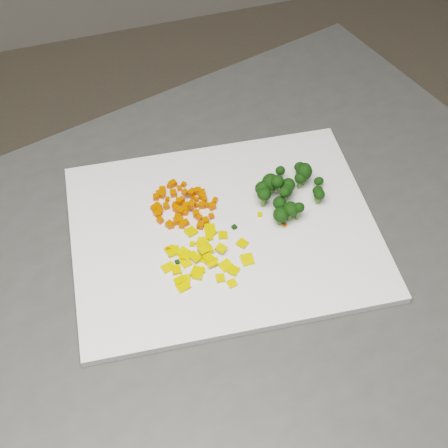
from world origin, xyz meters
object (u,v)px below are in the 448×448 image
object	(u,v)px
carrot_pile	(184,200)
broccoli_pile	(287,187)
cutting_board	(224,231)
pepper_pile	(208,256)
counter_block	(213,399)

from	to	relation	value
carrot_pile	broccoli_pile	bearing A→B (deg)	-12.32
cutting_board	pepper_pile	world-z (taller)	pepper_pile
carrot_pile	pepper_pile	xyz separation A→B (m)	(0.01, -0.10, -0.01)
carrot_pile	pepper_pile	size ratio (longest dim) A/B	0.86
pepper_pile	counter_block	bearing A→B (deg)	-97.26
broccoli_pile	counter_block	bearing A→B (deg)	-150.84
carrot_pile	broccoli_pile	size ratio (longest dim) A/B	0.83
pepper_pile	broccoli_pile	world-z (taller)	broccoli_pile
cutting_board	counter_block	bearing A→B (deg)	-125.44
broccoli_pile	pepper_pile	bearing A→B (deg)	-153.71
pepper_pile	broccoli_pile	distance (m)	0.16
pepper_pile	carrot_pile	bearing A→B (deg)	93.16
counter_block	carrot_pile	size ratio (longest dim) A/B	10.95
cutting_board	carrot_pile	bearing A→B (deg)	127.30
counter_block	broccoli_pile	xyz separation A→B (m)	(0.15, 0.08, 0.49)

